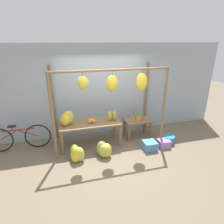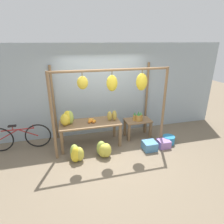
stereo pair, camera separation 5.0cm
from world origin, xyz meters
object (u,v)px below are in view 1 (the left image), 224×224
at_px(orange_pile, 92,121).
at_px(fruit_crate_purple, 163,143).
at_px(banana_pile_ground_left, 77,154).
at_px(banana_pile_ground_right, 104,150).
at_px(pineapple_cluster, 138,117).
at_px(blue_bucket, 168,139).
at_px(parked_bicycle, 19,138).
at_px(papaya_pile, 112,116).
at_px(banana_pile_on_table, 67,119).
at_px(fruit_crate_white, 150,145).

relative_size(orange_pile, fruit_crate_purple, 0.76).
bearing_deg(banana_pile_ground_left, banana_pile_ground_right, 1.34).
bearing_deg(pineapple_cluster, blue_bucket, -36.83).
height_order(orange_pile, pineapple_cluster, pineapple_cluster).
relative_size(banana_pile_ground_left, blue_bucket, 1.23).
xyz_separation_m(blue_bucket, parked_bicycle, (-4.16, 0.77, 0.25)).
relative_size(pineapple_cluster, fruit_crate_purple, 0.98).
bearing_deg(pineapple_cluster, papaya_pile, -174.97).
relative_size(banana_pile_on_table, parked_bicycle, 0.24).
bearing_deg(blue_bucket, papaya_pile, 162.75).
distance_m(banana_pile_on_table, fruit_crate_white, 2.39).
xyz_separation_m(pineapple_cluster, papaya_pile, (-0.83, -0.07, 0.15)).
bearing_deg(papaya_pile, orange_pile, 176.98).
bearing_deg(orange_pile, fruit_crate_white, -25.25).
relative_size(banana_pile_on_table, orange_pile, 1.64).
xyz_separation_m(banana_pile_ground_left, blue_bucket, (2.70, 0.19, -0.08)).
xyz_separation_m(banana_pile_on_table, parked_bicycle, (-1.33, 0.22, -0.51)).
bearing_deg(orange_pile, banana_pile_ground_left, -126.36).
bearing_deg(banana_pile_ground_right, banana_pile_ground_left, -178.66).
bearing_deg(fruit_crate_purple, pineapple_cluster, 125.69).
distance_m(orange_pile, banana_pile_ground_left, 1.05).
bearing_deg(fruit_crate_white, orange_pile, 154.75).
height_order(banana_pile_on_table, papaya_pile, banana_pile_on_table).
bearing_deg(fruit_crate_white, blue_bucket, 14.08).
bearing_deg(blue_bucket, banana_pile_ground_right, -174.94).
xyz_separation_m(pineapple_cluster, fruit_crate_white, (0.07, -0.74, -0.58)).
bearing_deg(orange_pile, blue_bucket, -13.60).
height_order(orange_pile, banana_pile_ground_right, orange_pile).
bearing_deg(blue_bucket, parked_bicycle, 169.56).
bearing_deg(pineapple_cluster, banana_pile_on_table, -179.33).
xyz_separation_m(banana_pile_ground_right, papaya_pile, (0.40, 0.67, 0.65)).
height_order(parked_bicycle, papaya_pile, papaya_pile).
bearing_deg(papaya_pile, banana_pile_ground_left, -148.15).
bearing_deg(fruit_crate_white, banana_pile_on_table, 161.55).
distance_m(banana_pile_ground_left, parked_bicycle, 1.76).
xyz_separation_m(blue_bucket, fruit_crate_purple, (-0.24, -0.15, -0.01)).
height_order(pineapple_cluster, banana_pile_ground_left, pineapple_cluster).
height_order(pineapple_cluster, papaya_pile, papaya_pile).
xyz_separation_m(banana_pile_on_table, banana_pile_ground_left, (0.14, -0.74, -0.68)).
xyz_separation_m(banana_pile_ground_left, papaya_pile, (1.11, 0.69, 0.65)).
xyz_separation_m(fruit_crate_white, papaya_pile, (-0.90, 0.67, 0.73)).
distance_m(banana_pile_ground_left, banana_pile_ground_right, 0.71).
height_order(banana_pile_on_table, parked_bicycle, banana_pile_on_table).
height_order(banana_pile_on_table, banana_pile_ground_left, banana_pile_on_table).
relative_size(blue_bucket, parked_bicycle, 0.21).
height_order(banana_pile_ground_left, fruit_crate_white, banana_pile_ground_left).
bearing_deg(papaya_pile, fruit_crate_purple, -25.48).
bearing_deg(banana_pile_on_table, banana_pile_ground_left, -79.31).
distance_m(banana_pile_ground_right, papaya_pile, 1.02).
distance_m(banana_pile_ground_left, fruit_crate_purple, 2.46).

